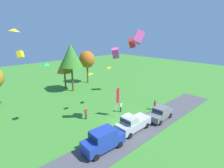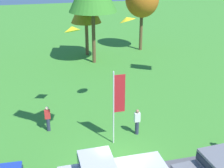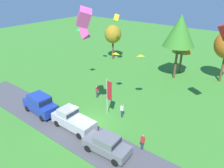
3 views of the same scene
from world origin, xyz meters
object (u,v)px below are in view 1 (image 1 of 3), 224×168
Objects in this scene: car_suv_mid_row at (103,139)px; kite_diamond_near_flag at (46,64)px; flag_banner at (117,98)px; kite_diamond_high_left at (14,30)px; person_watching_sky at (121,107)px; kite_box_trailing_tail at (20,54)px; kite_box_mid_center at (132,43)px; person_beside_suv at (86,113)px; kite_box_topmost at (116,53)px; tree_lone_near at (64,65)px; car_pickup_far_end at (132,123)px; tree_far_left at (71,56)px; kite_diamond_high_right at (90,74)px; kite_box_low_drifter at (138,37)px; kite_delta_over_trees at (108,68)px; tree_far_right at (87,60)px; car_sedan_near_entrance at (160,113)px; person_on_lawn at (155,105)px.

kite_diamond_near_flag is at bearing 100.33° from car_suv_mid_row.
flag_banner is 16.31m from kite_diamond_high_left.
car_suv_mid_row is 8.20m from flag_banner.
person_watching_sky is 2.57m from flag_banner.
kite_box_trailing_tail is 19.53m from kite_box_mid_center.
kite_box_topmost is at bearing -61.18° from person_beside_suv.
kite_box_mid_center is at bearing -55.40° from tree_lone_near.
kite_diamond_near_flag is at bearing 139.12° from kite_box_topmost.
car_pickup_far_end is at bearing -109.48° from flag_banner.
person_watching_sky is 18.12m from kite_diamond_high_left.
tree_far_left is (3.08, 19.21, 6.47)m from car_pickup_far_end.
kite_box_mid_center is at bearing -21.15° from kite_box_trailing_tail.
kite_diamond_high_left reaches higher than kite_diamond_high_right.
kite_box_low_drifter is at bearing -50.63° from kite_diamond_high_left.
kite_box_low_drifter is 15.83m from kite_diamond_high_left.
person_watching_sky is (8.06, 5.20, -0.42)m from car_suv_mid_row.
kite_delta_over_trees is (5.55, 1.36, 5.76)m from person_beside_suv.
kite_diamond_near_flag is (-15.94, -14.04, 2.57)m from tree_far_right.
kite_diamond_high_left is (-13.68, 13.86, 11.32)m from car_sedan_near_entrance.
car_suv_mid_row is 18.96m from kite_box_trailing_tail.
kite_box_low_drifter reaches higher than kite_diamond_high_right.
person_on_lawn is at bearing -8.36° from kite_box_topmost.
kite_diamond_high_left is at bearing 134.64° from car_sedan_near_entrance.
person_on_lawn is at bearing -46.40° from kite_box_trailing_tail.
kite_box_low_drifter reaches higher than tree_far_left.
kite_box_low_drifter is (0.13, -3.36, 8.59)m from flag_banner.
car_sedan_near_entrance is 11.20m from kite_box_low_drifter.
kite_box_low_drifter reaches higher than person_watching_sky.
tree_far_right is 21.40m from kite_diamond_near_flag.
car_sedan_near_entrance is at bearing -99.74° from tree_far_right.
kite_delta_over_trees is (8.24, 8.34, 5.34)m from car_suv_mid_row.
flag_banner is at bearing -63.59° from kite_diamond_high_right.
car_pickup_far_end is 4.89× the size of kite_box_trailing_tail.
car_pickup_far_end is 10.56m from kite_box_low_drifter.
kite_diamond_high_left is (-15.97, 11.47, 11.49)m from person_on_lawn.
kite_box_mid_center reaches higher than tree_far_right.
kite_diamond_near_flag is 6.45m from kite_diamond_high_left.
tree_lone_near is 1.50× the size of flag_banner.
car_suv_mid_row is 4.88× the size of kite_diamond_high_right.
kite_box_low_drifter is (-1.45, -18.31, 3.93)m from tree_far_left.
kite_diamond_high_left reaches higher than person_watching_sky.
person_beside_suv is at bearing -143.83° from kite_diamond_high_right.
kite_diamond_high_right is (-3.49, -11.09, -1.39)m from tree_far_left.
person_watching_sky is at bearing -89.66° from tree_lone_near.
kite_delta_over_trees reaches higher than person_on_lawn.
kite_diamond_high_right is (-7.98, 6.47, 5.31)m from person_on_lawn.
person_on_lawn is at bearing 7.21° from kite_box_low_drifter.
kite_box_mid_center is (11.14, 9.96, 8.99)m from car_pickup_far_end.
kite_box_low_drifter is at bearing -61.68° from kite_box_trailing_tail.
kite_delta_over_trees is (-6.12, -14.37, 0.83)m from tree_far_right.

